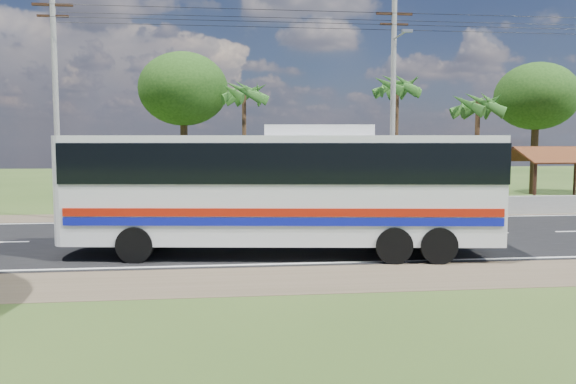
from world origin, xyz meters
The scene contains 13 objects.
ground centered at (0.00, 0.00, 0.00)m, with size 120.00×120.00×0.00m, color #2A4117.
road centered at (0.00, 0.00, 0.01)m, with size 120.00×16.00×0.03m.
house centered at (1.00, 13.00, 2.64)m, with size 12.40×10.00×5.00m.
waiting_shed centered at (13.00, 8.50, 2.73)m, with size 5.20×4.48×3.35m.
concrete_barrier centered at (12.00, 5.60, 0.45)m, with size 7.00×0.30×0.90m, color #9E9E99.
utility_poles centered at (2.67, 6.49, 5.77)m, with size 32.80×2.22×11.00m.
palm_near centered at (9.50, 11.00, 5.71)m, with size 2.80×2.80×6.70m.
palm_mid centered at (6.00, 15.50, 7.16)m, with size 2.80×2.80×8.20m.
palm_far centered at (-4.00, 16.00, 6.68)m, with size 2.80×2.80×7.70m.
tree_behind_house centered at (-8.00, 18.00, 7.12)m, with size 6.00×6.00×9.61m.
tree_behind_shed centered at (16.00, 16.00, 6.68)m, with size 5.60×5.60×9.02m.
coach_bus centered at (-3.46, -3.26, 2.33)m, with size 13.36×4.39×4.07m.
motorcycle centered at (0.98, 7.49, 0.43)m, with size 0.57×1.64×0.86m, color black.
Camera 1 is at (-5.28, -20.67, 3.53)m, focal length 35.00 mm.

